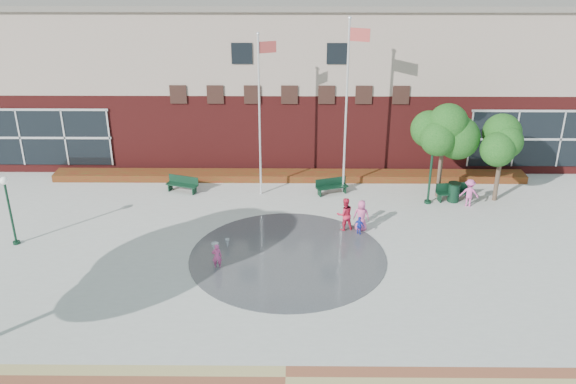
{
  "coord_description": "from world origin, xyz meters",
  "views": [
    {
      "loc": [
        0.21,
        -19.62,
        13.06
      ],
      "look_at": [
        0.0,
        4.0,
        2.6
      ],
      "focal_mm": 38.0,
      "sensor_mm": 36.0,
      "label": 1
    }
  ],
  "objects_px": {
    "flagpole_right": "(348,99)",
    "child_splash": "(217,256)",
    "flagpole_left": "(260,108)",
    "bench_left": "(182,187)",
    "trash_can": "(454,192)"
  },
  "relations": [
    {
      "from": "flagpole_left",
      "to": "flagpole_right",
      "type": "xyz_separation_m",
      "value": [
        4.34,
        0.3,
        0.4
      ]
    },
    {
      "from": "flagpole_left",
      "to": "trash_can",
      "type": "relative_size",
      "value": 8.1
    },
    {
      "from": "flagpole_left",
      "to": "trash_can",
      "type": "bearing_deg",
      "value": -24.25
    },
    {
      "from": "flagpole_right",
      "to": "bench_left",
      "type": "height_order",
      "value": "flagpole_right"
    },
    {
      "from": "flagpole_right",
      "to": "child_splash",
      "type": "relative_size",
      "value": 8.22
    },
    {
      "from": "trash_can",
      "to": "child_splash",
      "type": "height_order",
      "value": "child_splash"
    },
    {
      "from": "flagpole_left",
      "to": "trash_can",
      "type": "distance_m",
      "value": 10.69
    },
    {
      "from": "flagpole_right",
      "to": "child_splash",
      "type": "xyz_separation_m",
      "value": [
        -5.81,
        -7.83,
        -4.5
      ]
    },
    {
      "from": "bench_left",
      "to": "child_splash",
      "type": "height_order",
      "value": "child_splash"
    },
    {
      "from": "flagpole_left",
      "to": "flagpole_right",
      "type": "distance_m",
      "value": 4.37
    },
    {
      "from": "flagpole_left",
      "to": "child_splash",
      "type": "xyz_separation_m",
      "value": [
        -1.47,
        -7.52,
        -4.1
      ]
    },
    {
      "from": "bench_left",
      "to": "child_splash",
      "type": "xyz_separation_m",
      "value": [
        2.74,
        -7.71,
        0.27
      ]
    },
    {
      "from": "flagpole_left",
      "to": "bench_left",
      "type": "relative_size",
      "value": 4.71
    },
    {
      "from": "flagpole_right",
      "to": "bench_left",
      "type": "distance_m",
      "value": 9.79
    },
    {
      "from": "bench_left",
      "to": "trash_can",
      "type": "height_order",
      "value": "trash_can"
    }
  ]
}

